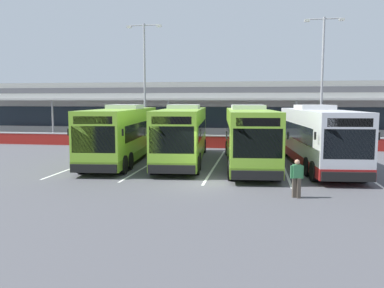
{
  "coord_description": "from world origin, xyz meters",
  "views": [
    {
      "loc": [
        2.51,
        -18.67,
        4.05
      ],
      "look_at": [
        -1.08,
        3.0,
        1.6
      ],
      "focal_mm": 36.5,
      "sensor_mm": 36.0,
      "label": 1
    }
  ],
  "objects": [
    {
      "name": "bay_stripe_far_west",
      "position": [
        -8.4,
        6.0,
        0.0
      ],
      "size": [
        0.14,
        13.0,
        0.01
      ],
      "primitive_type": "cube",
      "color": "silver",
      "rests_on": "ground"
    },
    {
      "name": "pedestrian_near_bin",
      "position": [
        4.21,
        -2.17,
        0.87
      ],
      "size": [
        0.54,
        0.29,
        1.62
      ],
      "color": "#4C4238",
      "rests_on": "ground"
    },
    {
      "name": "terminal_building",
      "position": [
        -0.0,
        26.91,
        3.01
      ],
      "size": [
        70.0,
        13.0,
        6.0
      ],
      "color": "#B7B7B2",
      "rests_on": "ground"
    },
    {
      "name": "coach_bus_right_centre",
      "position": [
        6.18,
        6.06,
        1.79
      ],
      "size": [
        3.83,
        12.33,
        3.78
      ],
      "color": "silver",
      "rests_on": "ground"
    },
    {
      "name": "ground_plane",
      "position": [
        0.0,
        0.0,
        0.0
      ],
      "size": [
        200.0,
        200.0,
        0.0
      ],
      "primitive_type": "plane",
      "color": "#4C4C51"
    },
    {
      "name": "red_barrier_wall",
      "position": [
        0.0,
        14.5,
        0.56
      ],
      "size": [
        60.0,
        0.4,
        1.1
      ],
      "color": "maroon",
      "rests_on": "ground"
    },
    {
      "name": "coach_bus_centre",
      "position": [
        2.03,
        5.73,
        1.79
      ],
      "size": [
        3.83,
        12.33,
        3.78
      ],
      "color": "#8CC633",
      "rests_on": "ground"
    },
    {
      "name": "lamp_post_centre",
      "position": [
        7.95,
        16.23,
        6.29
      ],
      "size": [
        3.24,
        0.28,
        11.0
      ],
      "color": "#9E9EA3",
      "rests_on": "ground"
    },
    {
      "name": "bay_stripe_centre",
      "position": [
        4.2,
        6.0,
        0.0
      ],
      "size": [
        0.14,
        13.0,
        0.01
      ],
      "primitive_type": "cube",
      "color": "silver",
      "rests_on": "ground"
    },
    {
      "name": "coach_bus_leftmost",
      "position": [
        -6.34,
        6.21,
        1.79
      ],
      "size": [
        3.83,
        12.33,
        3.78
      ],
      "color": "#8CC633",
      "rests_on": "ground"
    },
    {
      "name": "coach_bus_left_centre",
      "position": [
        -2.3,
        6.65,
        1.79
      ],
      "size": [
        3.83,
        12.33,
        3.78
      ],
      "color": "#8CC633",
      "rests_on": "ground"
    },
    {
      "name": "bay_stripe_mid_west",
      "position": [
        0.0,
        6.0,
        0.0
      ],
      "size": [
        0.14,
        13.0,
        0.01
      ],
      "primitive_type": "cube",
      "color": "silver",
      "rests_on": "ground"
    },
    {
      "name": "lamp_post_west",
      "position": [
        -7.74,
        16.46,
        6.29
      ],
      "size": [
        3.24,
        0.28,
        11.0
      ],
      "color": "#9E9EA3",
      "rests_on": "ground"
    },
    {
      "name": "bay_stripe_west",
      "position": [
        -4.2,
        6.0,
        0.0
      ],
      "size": [
        0.14,
        13.0,
        0.01
      ],
      "primitive_type": "cube",
      "color": "silver",
      "rests_on": "ground"
    },
    {
      "name": "bay_stripe_mid_east",
      "position": [
        8.4,
        6.0,
        0.0
      ],
      "size": [
        0.14,
        13.0,
        0.01
      ],
      "primitive_type": "cube",
      "color": "silver",
      "rests_on": "ground"
    }
  ]
}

